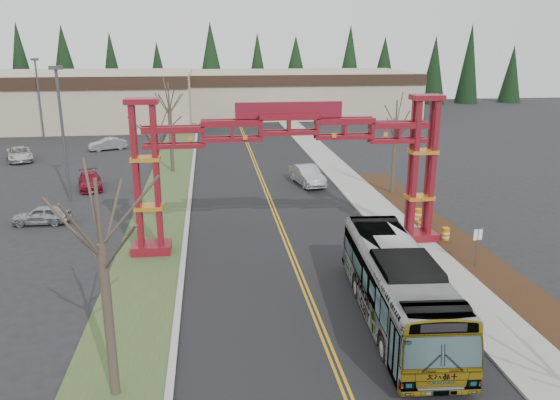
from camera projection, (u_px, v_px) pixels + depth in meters
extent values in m
cube|color=black|center=(274.00, 212.00, 39.32)|extent=(12.00, 110.00, 0.02)
cube|color=#BF8716|center=(273.00, 212.00, 39.30)|extent=(0.12, 100.00, 0.01)
cube|color=#BF8716|center=(276.00, 211.00, 39.33)|extent=(0.12, 100.00, 0.01)
cube|color=#A4A39F|center=(357.00, 208.00, 40.06)|extent=(0.30, 110.00, 0.15)
cube|color=gray|center=(376.00, 207.00, 40.24)|extent=(2.60, 110.00, 0.14)
cube|color=black|center=(521.00, 295.00, 26.29)|extent=(2.60, 50.00, 0.12)
cube|color=#344B25|center=(162.00, 216.00, 38.32)|extent=(4.00, 110.00, 0.08)
cube|color=#A4A39F|center=(188.00, 214.00, 38.54)|extent=(0.30, 110.00, 0.15)
cube|color=#5E0C16|center=(152.00, 248.00, 31.59)|extent=(2.20, 1.60, 0.60)
cube|color=#5E0C16|center=(136.00, 178.00, 29.98)|extent=(0.28, 0.28, 8.00)
cube|color=#5E0C16|center=(156.00, 177.00, 30.12)|extent=(0.28, 0.28, 8.00)
cube|color=#5E0C16|center=(137.00, 175.00, 30.65)|extent=(0.28, 0.28, 8.00)
cube|color=#5E0C16|center=(157.00, 174.00, 30.78)|extent=(0.28, 0.28, 8.00)
cube|color=orange|center=(149.00, 207.00, 30.89)|extent=(1.60, 1.10, 0.22)
cube|color=orange|center=(145.00, 159.00, 30.10)|extent=(1.60, 1.10, 0.22)
cube|color=#5E0C16|center=(141.00, 101.00, 29.22)|extent=(1.80, 1.20, 0.30)
cube|color=#5E0C16|center=(417.00, 236.00, 33.56)|extent=(2.20, 1.60, 0.60)
cube|color=#5E0C16|center=(415.00, 170.00, 31.96)|extent=(0.28, 0.28, 8.00)
cube|color=#5E0C16|center=(433.00, 169.00, 32.09)|extent=(0.28, 0.28, 8.00)
cube|color=#5E0C16|center=(411.00, 167.00, 32.63)|extent=(0.28, 0.28, 8.00)
cube|color=#5E0C16|center=(428.00, 166.00, 32.76)|extent=(0.28, 0.28, 8.00)
cube|color=orange|center=(420.00, 197.00, 32.86)|extent=(1.60, 1.10, 0.22)
cube|color=orange|center=(423.00, 151.00, 32.08)|extent=(1.60, 1.10, 0.22)
cube|color=#5E0C16|center=(427.00, 97.00, 31.20)|extent=(1.80, 1.20, 0.30)
cube|color=#5E0C16|center=(289.00, 122.00, 30.56)|extent=(16.00, 0.90, 1.00)
cube|color=#5E0C16|center=(289.00, 138.00, 30.81)|extent=(16.00, 0.90, 0.60)
cube|color=maroon|center=(289.00, 110.00, 30.38)|extent=(6.00, 0.25, 0.90)
cube|color=#BCB190|center=(31.00, 99.00, 79.31)|extent=(46.00, 22.00, 7.50)
cube|color=black|center=(1.00, 84.00, 67.92)|extent=(46.00, 0.40, 1.60)
cube|color=#BCB190|center=(294.00, 93.00, 91.94)|extent=(38.00, 20.00, 7.00)
cube|color=black|center=(305.00, 80.00, 81.57)|extent=(38.00, 0.40, 1.60)
cone|color=black|center=(17.00, 73.00, 96.59)|extent=(5.60, 5.60, 13.00)
cylinder|color=#382D26|center=(21.00, 105.00, 98.19)|extent=(0.80, 0.80, 1.60)
cone|color=black|center=(67.00, 72.00, 97.64)|extent=(5.60, 5.60, 13.00)
cylinder|color=#382D26|center=(70.00, 104.00, 99.24)|extent=(0.80, 0.80, 1.60)
cone|color=black|center=(115.00, 72.00, 98.69)|extent=(5.60, 5.60, 13.00)
cylinder|color=#382D26|center=(118.00, 104.00, 100.29)|extent=(0.80, 0.80, 1.60)
cone|color=black|center=(163.00, 72.00, 99.75)|extent=(5.60, 5.60, 13.00)
cylinder|color=#382D26|center=(165.00, 103.00, 101.34)|extent=(0.80, 0.80, 1.60)
cone|color=black|center=(210.00, 71.00, 100.80)|extent=(5.60, 5.60, 13.00)
cylinder|color=#382D26|center=(211.00, 102.00, 102.39)|extent=(0.80, 0.80, 1.60)
cone|color=black|center=(256.00, 71.00, 101.85)|extent=(5.60, 5.60, 13.00)
cylinder|color=#382D26|center=(256.00, 102.00, 103.44)|extent=(0.80, 0.80, 1.60)
cone|color=black|center=(300.00, 71.00, 102.90)|extent=(5.60, 5.60, 13.00)
cylinder|color=#382D26|center=(300.00, 101.00, 104.49)|extent=(0.80, 0.80, 1.60)
cone|color=black|center=(344.00, 70.00, 103.95)|extent=(5.60, 5.60, 13.00)
cylinder|color=#382D26|center=(343.00, 101.00, 105.54)|extent=(0.80, 0.80, 1.60)
cone|color=black|center=(387.00, 70.00, 105.00)|extent=(5.60, 5.60, 13.00)
cylinder|color=#382D26|center=(386.00, 100.00, 106.59)|extent=(0.80, 0.80, 1.60)
cone|color=black|center=(430.00, 70.00, 106.05)|extent=(5.60, 5.60, 13.00)
cylinder|color=#382D26|center=(427.00, 99.00, 107.64)|extent=(0.80, 0.80, 1.60)
cone|color=black|center=(471.00, 69.00, 107.10)|extent=(5.60, 5.60, 13.00)
cylinder|color=#382D26|center=(468.00, 99.00, 108.69)|extent=(0.80, 0.80, 1.60)
cone|color=black|center=(512.00, 69.00, 108.15)|extent=(5.60, 5.60, 13.00)
cylinder|color=#382D26|center=(508.00, 98.00, 109.74)|extent=(0.80, 0.80, 1.60)
imported|color=#94969A|center=(397.00, 286.00, 23.63)|extent=(3.61, 11.98, 3.29)
imported|color=#A5A8AD|center=(307.00, 175.00, 46.61)|extent=(2.61, 5.22, 1.64)
imported|color=#9BA0A2|center=(41.00, 215.00, 36.55)|extent=(3.81, 1.67, 1.28)
imported|color=maroon|center=(90.00, 181.00, 45.43)|extent=(2.80, 4.72, 1.28)
imported|color=#A1A3A9|center=(107.00, 144.00, 61.55)|extent=(4.35, 2.92, 1.36)
imported|color=silver|center=(19.00, 154.00, 55.98)|extent=(4.01, 5.55, 1.40)
cylinder|color=#382D26|center=(109.00, 322.00, 18.22)|extent=(0.33, 0.33, 5.60)
cylinder|color=#382D26|center=(98.00, 213.00, 17.15)|extent=(0.12, 0.12, 2.27)
cylinder|color=#382D26|center=(158.00, 181.00, 36.47)|extent=(0.29, 0.29, 5.68)
cylinder|color=#382D26|center=(154.00, 125.00, 35.41)|extent=(0.11, 0.11, 2.02)
cylinder|color=#382D26|center=(171.00, 140.00, 50.55)|extent=(0.35, 0.35, 6.01)
cylinder|color=#382D26|center=(169.00, 96.00, 49.41)|extent=(0.13, 0.13, 2.39)
cylinder|color=#382D26|center=(394.00, 161.00, 43.29)|extent=(0.31, 0.31, 5.44)
cylinder|color=#382D26|center=(396.00, 114.00, 42.26)|extent=(0.12, 0.12, 2.14)
cylinder|color=#3F3F44|center=(63.00, 137.00, 40.77)|extent=(0.22, 0.22, 9.89)
cube|color=#3F3F44|center=(55.00, 68.00, 39.36)|extent=(0.88, 0.44, 0.27)
cylinder|color=#3F3F44|center=(40.00, 101.00, 66.54)|extent=(0.21, 0.21, 9.65)
cube|color=#3F3F44|center=(35.00, 59.00, 65.16)|extent=(0.86, 0.43, 0.27)
cylinder|color=#3F3F44|center=(476.00, 249.00, 29.34)|extent=(0.06, 0.06, 2.20)
cube|color=white|center=(478.00, 235.00, 29.12)|extent=(0.50, 0.09, 0.60)
cylinder|color=orange|center=(446.00, 235.00, 33.40)|extent=(0.46, 0.46, 0.89)
cylinder|color=white|center=(446.00, 233.00, 33.36)|extent=(0.48, 0.48, 0.11)
cylinder|color=white|center=(445.00, 237.00, 33.43)|extent=(0.48, 0.48, 0.11)
cylinder|color=orange|center=(423.00, 224.00, 35.16)|extent=(0.52, 0.52, 0.99)
cylinder|color=white|center=(423.00, 222.00, 35.12)|extent=(0.54, 0.54, 0.12)
cylinder|color=white|center=(422.00, 226.00, 35.20)|extent=(0.54, 0.54, 0.12)
cylinder|color=orange|center=(418.00, 216.00, 36.82)|extent=(0.51, 0.51, 0.98)
cylinder|color=white|center=(418.00, 214.00, 36.78)|extent=(0.53, 0.53, 0.12)
cylinder|color=white|center=(418.00, 218.00, 36.86)|extent=(0.53, 0.53, 0.12)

